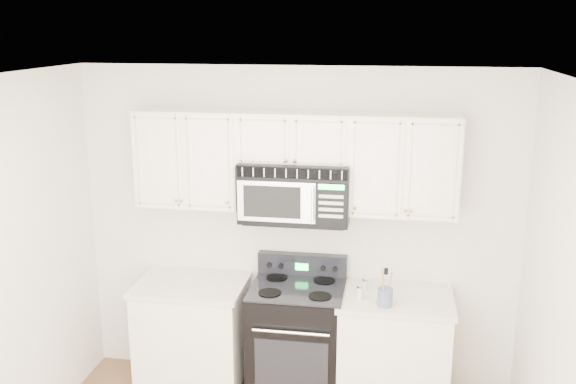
# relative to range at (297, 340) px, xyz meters

# --- Properties ---
(room) EXTENTS (3.51, 3.51, 2.61)m
(room) POSITION_rel_range_xyz_m (-0.05, -1.45, 0.82)
(room) COLOR brown
(room) RESTS_ON ground
(base_cabinet_left) EXTENTS (0.86, 0.65, 0.92)m
(base_cabinet_left) POSITION_rel_range_xyz_m (-0.85, -0.01, -0.06)
(base_cabinet_left) COLOR white
(base_cabinet_left) RESTS_ON ground
(base_cabinet_right) EXTENTS (0.86, 0.65, 0.92)m
(base_cabinet_right) POSITION_rel_range_xyz_m (0.75, -0.01, -0.06)
(base_cabinet_right) COLOR white
(base_cabinet_right) RESTS_ON ground
(range) EXTENTS (0.72, 0.66, 1.11)m
(range) POSITION_rel_range_xyz_m (0.00, 0.00, 0.00)
(range) COLOR black
(range) RESTS_ON ground
(upper_cabinets) EXTENTS (2.44, 0.37, 0.75)m
(upper_cabinets) POSITION_rel_range_xyz_m (-0.05, 0.14, 1.45)
(upper_cabinets) COLOR white
(upper_cabinets) RESTS_ON ground
(microwave) EXTENTS (0.83, 0.46, 0.46)m
(microwave) POSITION_rel_range_xyz_m (-0.03, 0.09, 1.19)
(microwave) COLOR black
(microwave) RESTS_ON ground
(utensil_crock) EXTENTS (0.11, 0.11, 0.29)m
(utensil_crock) POSITION_rel_range_xyz_m (0.67, -0.21, 0.51)
(utensil_crock) COLOR slate
(utensil_crock) RESTS_ON base_cabinet_right
(shaker_salt) EXTENTS (0.05, 0.05, 0.11)m
(shaker_salt) POSITION_rel_range_xyz_m (0.52, 0.03, 0.49)
(shaker_salt) COLOR #B9BAC1
(shaker_salt) RESTS_ON base_cabinet_right
(shaker_pepper) EXTENTS (0.05, 0.05, 0.11)m
(shaker_pepper) POSITION_rel_range_xyz_m (0.48, -0.12, 0.49)
(shaker_pepper) COLOR #B9BAC1
(shaker_pepper) RESTS_ON base_cabinet_right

